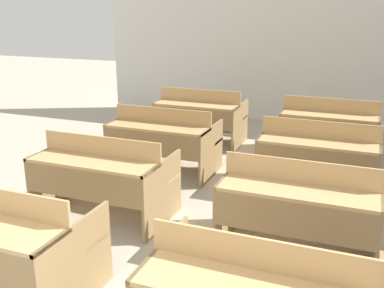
{
  "coord_description": "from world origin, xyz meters",
  "views": [
    {
      "loc": [
        1.31,
        -0.88,
        2.08
      ],
      "look_at": [
        -0.31,
        3.24,
        0.73
      ],
      "focal_mm": 42.0,
      "sensor_mm": 36.0,
      "label": 1
    }
  ],
  "objects_px": {
    "bench_third_left": "(163,139)",
    "bench_back_right": "(329,127)",
    "bench_second_left": "(103,175)",
    "bench_third_right": "(318,155)",
    "bench_back_left": "(200,115)",
    "bench_second_right": "(299,205)"
  },
  "relations": [
    {
      "from": "bench_third_right",
      "to": "bench_back_left",
      "type": "distance_m",
      "value": 2.4
    },
    {
      "from": "bench_third_left",
      "to": "bench_back_right",
      "type": "relative_size",
      "value": 1.0
    },
    {
      "from": "bench_third_right",
      "to": "bench_second_left",
      "type": "bearing_deg",
      "value": -143.5
    },
    {
      "from": "bench_second_right",
      "to": "bench_second_left",
      "type": "bearing_deg",
      "value": 179.87
    },
    {
      "from": "bench_third_left",
      "to": "bench_back_right",
      "type": "bearing_deg",
      "value": 36.34
    },
    {
      "from": "bench_second_left",
      "to": "bench_back_right",
      "type": "height_order",
      "value": "same"
    },
    {
      "from": "bench_back_left",
      "to": "bench_back_right",
      "type": "distance_m",
      "value": 1.96
    },
    {
      "from": "bench_third_left",
      "to": "bench_second_right",
      "type": "bearing_deg",
      "value": -36.09
    },
    {
      "from": "bench_third_right",
      "to": "bench_back_left",
      "type": "relative_size",
      "value": 1.0
    },
    {
      "from": "bench_third_right",
      "to": "bench_third_left",
      "type": "bearing_deg",
      "value": -179.07
    },
    {
      "from": "bench_second_right",
      "to": "bench_third_right",
      "type": "relative_size",
      "value": 1.0
    },
    {
      "from": "bench_second_right",
      "to": "bench_back_left",
      "type": "height_order",
      "value": "same"
    },
    {
      "from": "bench_second_left",
      "to": "bench_third_right",
      "type": "xyz_separation_m",
      "value": [
        1.95,
        1.44,
        0.0
      ]
    },
    {
      "from": "bench_third_left",
      "to": "bench_back_left",
      "type": "height_order",
      "value": "same"
    },
    {
      "from": "bench_second_left",
      "to": "bench_third_right",
      "type": "bearing_deg",
      "value": 36.5
    },
    {
      "from": "bench_second_right",
      "to": "bench_back_left",
      "type": "xyz_separation_m",
      "value": [
        -1.96,
        2.83,
        0.0
      ]
    },
    {
      "from": "bench_back_left",
      "to": "bench_back_right",
      "type": "height_order",
      "value": "same"
    },
    {
      "from": "bench_third_right",
      "to": "bench_second_right",
      "type": "bearing_deg",
      "value": -89.85
    },
    {
      "from": "bench_third_left",
      "to": "bench_third_right",
      "type": "height_order",
      "value": "same"
    },
    {
      "from": "bench_third_left",
      "to": "bench_back_right",
      "type": "distance_m",
      "value": 2.4
    },
    {
      "from": "bench_second_left",
      "to": "bench_third_right",
      "type": "relative_size",
      "value": 1.0
    },
    {
      "from": "bench_second_left",
      "to": "bench_back_left",
      "type": "relative_size",
      "value": 1.0
    }
  ]
}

